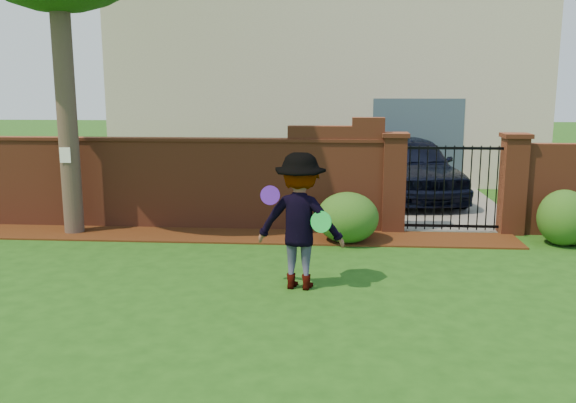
# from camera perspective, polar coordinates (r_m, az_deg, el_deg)

# --- Properties ---
(ground) EXTENTS (80.00, 80.00, 0.01)m
(ground) POSITION_cam_1_polar(r_m,az_deg,el_deg) (8.02, -5.05, -9.27)
(ground) COLOR #1C4812
(ground) RESTS_ON ground
(mulch_bed) EXTENTS (11.10, 1.08, 0.03)m
(mulch_bed) POSITION_cam_1_polar(r_m,az_deg,el_deg) (11.32, -7.10, -3.19)
(mulch_bed) COLOR #351809
(mulch_bed) RESTS_ON ground
(brick_wall) EXTENTS (8.70, 0.31, 2.16)m
(brick_wall) POSITION_cam_1_polar(r_m,az_deg,el_deg) (12.02, -11.55, 1.93)
(brick_wall) COLOR brown
(brick_wall) RESTS_ON ground
(pillar_left) EXTENTS (0.50, 0.50, 1.88)m
(pillar_left) POSITION_cam_1_polar(r_m,az_deg,el_deg) (11.62, 9.89, 1.84)
(pillar_left) COLOR brown
(pillar_left) RESTS_ON ground
(pillar_right) EXTENTS (0.50, 0.50, 1.88)m
(pillar_right) POSITION_cam_1_polar(r_m,az_deg,el_deg) (12.04, 20.37, 1.63)
(pillar_right) COLOR brown
(pillar_right) RESTS_ON ground
(iron_gate) EXTENTS (1.78, 0.03, 1.60)m
(iron_gate) POSITION_cam_1_polar(r_m,az_deg,el_deg) (11.80, 15.19, 1.25)
(iron_gate) COLOR black
(iron_gate) RESTS_ON ground
(driveway) EXTENTS (3.20, 8.00, 0.01)m
(driveway) POSITION_cam_1_polar(r_m,az_deg,el_deg) (15.83, 12.36, 0.64)
(driveway) COLOR slate
(driveway) RESTS_ON ground
(house) EXTENTS (12.40, 6.40, 6.30)m
(house) POSITION_cam_1_polar(r_m,az_deg,el_deg) (19.42, 3.61, 12.08)
(house) COLOR beige
(house) RESTS_ON ground
(car) EXTENTS (2.66, 4.86, 1.57)m
(car) POSITION_cam_1_polar(r_m,az_deg,el_deg) (14.95, 11.54, 3.11)
(car) COLOR black
(car) RESTS_ON ground
(paper_notice) EXTENTS (0.20, 0.01, 0.28)m
(paper_notice) POSITION_cam_1_polar(r_m,az_deg,el_deg) (11.75, -20.20, 4.11)
(paper_notice) COLOR white
(paper_notice) RESTS_ON tree
(shrub_left) EXTENTS (1.10, 1.10, 0.90)m
(shrub_left) POSITION_cam_1_polar(r_m,az_deg,el_deg) (10.76, 5.61, -1.51)
(shrub_left) COLOR #194D17
(shrub_left) RESTS_ON ground
(shrub_middle) EXTENTS (0.89, 0.89, 0.98)m
(shrub_middle) POSITION_cam_1_polar(r_m,az_deg,el_deg) (11.56, 24.49, -1.39)
(shrub_middle) COLOR #194D17
(shrub_middle) RESTS_ON ground
(shrub_right) EXTENTS (0.99, 0.99, 0.88)m
(shrub_right) POSITION_cam_1_polar(r_m,az_deg,el_deg) (11.69, 25.15, -1.56)
(shrub_right) COLOR #194D17
(shrub_right) RESTS_ON ground
(man) EXTENTS (1.31, 0.89, 1.87)m
(man) POSITION_cam_1_polar(r_m,az_deg,el_deg) (8.21, 1.06, -1.90)
(man) COLOR gray
(man) RESTS_ON ground
(frisbee_purple) EXTENTS (0.27, 0.11, 0.26)m
(frisbee_purple) POSITION_cam_1_polar(r_m,az_deg,el_deg) (8.02, -1.69, 0.59)
(frisbee_purple) COLOR #581DB6
(frisbee_purple) RESTS_ON man
(frisbee_green) EXTENTS (0.30, 0.16, 0.29)m
(frisbee_green) POSITION_cam_1_polar(r_m,az_deg,el_deg) (8.01, 3.13, -1.91)
(frisbee_green) COLOR green
(frisbee_green) RESTS_ON man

